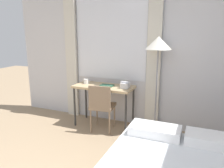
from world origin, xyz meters
The scene contains 7 objects.
wall_back_with_window centered at (-0.06, 3.17, 1.35)m, with size 5.02×0.13×2.70m.
desk centered at (-0.45, 2.84, 0.70)m, with size 1.09×0.51×0.78m.
desk_chair centered at (-0.38, 2.60, 0.50)m, with size 0.45×0.45×0.86m.
standing_lamp centered at (0.50, 2.89, 1.46)m, with size 0.42×0.42×1.67m.
telephone centered at (-0.04, 2.83, 0.83)m, with size 0.16×0.16×0.12m.
book centered at (-0.39, 2.83, 0.79)m, with size 0.23×0.15×0.02m.
mug centered at (-0.83, 2.86, 0.82)m, with size 0.09×0.09×0.09m.
Camera 1 is at (1.18, -0.67, 1.73)m, focal length 35.00 mm.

